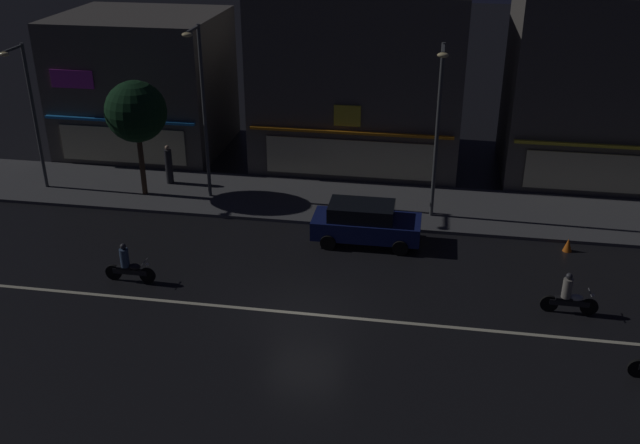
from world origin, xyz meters
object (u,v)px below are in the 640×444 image
at_px(streetlamp_mid, 202,101).
at_px(pedestrian_on_sidewalk, 169,166).
at_px(traffic_cone, 568,245).
at_px(streetlamp_west, 30,106).
at_px(streetlamp_east, 438,120).
at_px(motorcycle_trailing_far, 569,297).
at_px(parked_car_near_kerb, 365,222).
at_px(motorcycle_opposite_lane, 128,266).

distance_m(streetlamp_mid, pedestrian_on_sidewalk, 4.54).
bearing_deg(traffic_cone, streetlamp_west, 174.63).
relative_size(streetlamp_east, motorcycle_trailing_far, 3.89).
relative_size(streetlamp_west, parked_car_near_kerb, 1.56).
height_order(streetlamp_east, traffic_cone, streetlamp_east).
xyz_separation_m(streetlamp_east, traffic_cone, (5.39, -1.98, -4.20)).
height_order(motorcycle_opposite_lane, traffic_cone, motorcycle_opposite_lane).
xyz_separation_m(streetlamp_mid, motorcycle_trailing_far, (14.77, -7.07, -4.02)).
relative_size(streetlamp_east, traffic_cone, 13.43).
bearing_deg(pedestrian_on_sidewalk, streetlamp_east, 50.42).
distance_m(streetlamp_mid, streetlamp_east, 10.07).
bearing_deg(traffic_cone, streetlamp_east, 159.83).
distance_m(parked_car_near_kerb, motorcycle_opposite_lane, 9.29).
xyz_separation_m(motorcycle_trailing_far, traffic_cone, (0.67, 4.62, -0.36)).
distance_m(streetlamp_west, parked_car_near_kerb, 16.00).
xyz_separation_m(streetlamp_west, parked_car_near_kerb, (15.42, -2.73, -3.26)).
height_order(pedestrian_on_sidewalk, motorcycle_trailing_far, pedestrian_on_sidewalk).
bearing_deg(motorcycle_opposite_lane, parked_car_near_kerb, 30.98).
relative_size(streetlamp_mid, motorcycle_opposite_lane, 4.07).
bearing_deg(streetlamp_east, motorcycle_trailing_far, -54.47).
bearing_deg(motorcycle_opposite_lane, pedestrian_on_sidewalk, 102.74).
relative_size(streetlamp_mid, streetlamp_east, 1.05).
relative_size(streetlamp_west, pedestrian_on_sidewalk, 3.56).
xyz_separation_m(parked_car_near_kerb, motorcycle_opposite_lane, (-8.11, -4.52, -0.24)).
height_order(streetlamp_mid, traffic_cone, streetlamp_mid).
bearing_deg(motorcycle_opposite_lane, traffic_cone, 19.29).
xyz_separation_m(streetlamp_east, motorcycle_trailing_far, (4.72, -6.60, -3.84)).
bearing_deg(parked_car_near_kerb, pedestrian_on_sidewalk, 156.08).
height_order(pedestrian_on_sidewalk, traffic_cone, pedestrian_on_sidewalk).
xyz_separation_m(streetlamp_mid, traffic_cone, (15.44, -2.45, -4.38)).
bearing_deg(streetlamp_east, parked_car_near_kerb, -135.81).
bearing_deg(pedestrian_on_sidewalk, streetlamp_mid, 28.58).
height_order(streetlamp_east, pedestrian_on_sidewalk, streetlamp_east).
bearing_deg(parked_car_near_kerb, streetlamp_mid, 158.23).
distance_m(streetlamp_mid, motorcycle_trailing_far, 16.86).
relative_size(parked_car_near_kerb, motorcycle_opposite_lane, 2.26).
height_order(streetlamp_west, traffic_cone, streetlamp_west).
xyz_separation_m(pedestrian_on_sidewalk, parked_car_near_kerb, (9.82, -4.36, -0.15)).
distance_m(streetlamp_west, streetlamp_mid, 7.97).
relative_size(streetlamp_west, traffic_cone, 12.22).
bearing_deg(streetlamp_west, motorcycle_opposite_lane, -44.78).
distance_m(streetlamp_west, pedestrian_on_sidewalk, 6.61).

